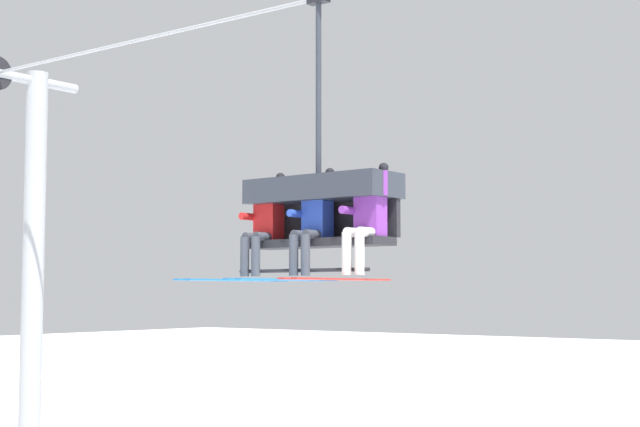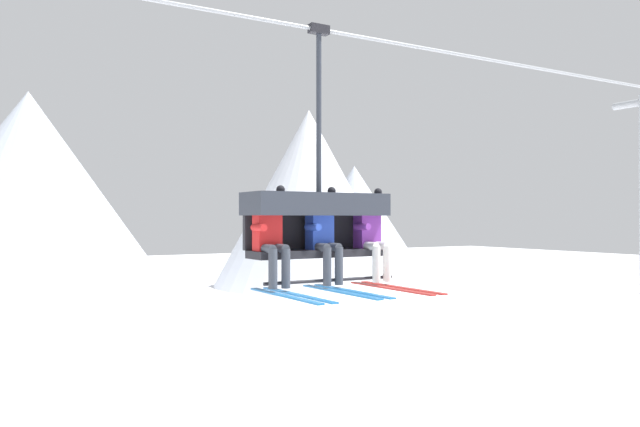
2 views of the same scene
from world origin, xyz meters
name	(u,v)px [view 1 (image 1 of 2)]	position (x,y,z in m)	size (l,w,h in m)	color
lift_tower_near	(31,331)	(-6.88, -0.02, 4.82)	(0.36, 1.88, 9.30)	#9EA3A8
chairlift_chair	(322,199)	(-0.23, -0.73, 6.58)	(1.95, 0.74, 3.39)	#232328
skier_red	(263,226)	(-0.99, -0.94, 6.28)	(0.48, 1.70, 1.34)	red
skier_blue	(311,223)	(-0.23, -0.94, 6.28)	(0.48, 1.70, 1.34)	#2847B7
skier_purple	(364,220)	(0.54, -0.94, 6.28)	(0.48, 1.70, 1.34)	purple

